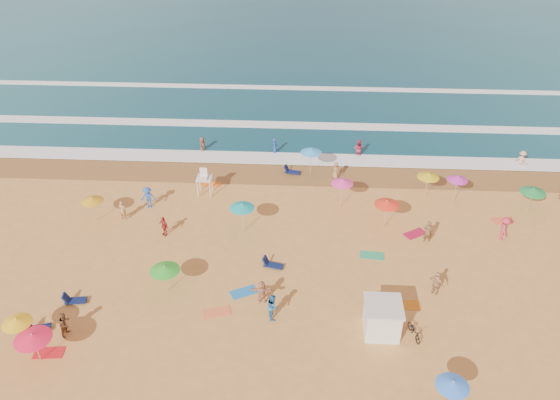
{
  "coord_description": "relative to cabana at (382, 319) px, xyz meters",
  "views": [
    {
      "loc": [
        -0.65,
        -28.57,
        24.42
      ],
      "look_at": [
        -2.43,
        6.0,
        1.5
      ],
      "focal_mm": 35.0,
      "sensor_mm": 36.0,
      "label": 1
    }
  ],
  "objects": [
    {
      "name": "wet_sand",
      "position": [
        -4.15,
        18.06,
        -0.99
      ],
      "size": [
        220.0,
        220.0,
        0.0
      ],
      "primitive_type": "plane",
      "color": "olive",
      "rests_on": "ground"
    },
    {
      "name": "lifeguard_stand",
      "position": [
        -12.88,
        14.41,
        0.05
      ],
      "size": [
        1.2,
        1.2,
        2.1
      ],
      "primitive_type": null,
      "color": "white",
      "rests_on": "ground"
    },
    {
      "name": "cabana",
      "position": [
        0.0,
        0.0,
        0.0
      ],
      "size": [
        2.0,
        2.0,
        2.0
      ],
      "primitive_type": "cube",
      "color": "white",
      "rests_on": "ground"
    },
    {
      "name": "bicycle",
      "position": [
        1.9,
        -0.3,
        -0.58
      ],
      "size": [
        0.98,
        1.7,
        0.85
      ],
      "primitive_type": "imported",
      "rotation": [
        0.0,
        0.0,
        0.28
      ],
      "color": "black",
      "rests_on": "ground"
    },
    {
      "name": "beach_umbrellas",
      "position": [
        -5.5,
        6.65,
        1.15
      ],
      "size": [
        63.92,
        25.08,
        0.81
      ],
      "color": "#E84A13",
      "rests_on": "ground"
    },
    {
      "name": "surf_foam",
      "position": [
        -4.15,
        26.88,
        -0.9
      ],
      "size": [
        200.0,
        18.7,
        0.05
      ],
      "color": "white",
      "rests_on": "ground"
    },
    {
      "name": "ground",
      "position": [
        -4.15,
        5.56,
        -1.0
      ],
      "size": [
        220.0,
        220.0,
        0.0
      ],
      "primitive_type": "plane",
      "color": "gold",
      "rests_on": "ground"
    },
    {
      "name": "towels",
      "position": [
        -4.88,
        3.21,
        -0.98
      ],
      "size": [
        32.71,
        25.24,
        0.03
      ],
      "color": "red",
      "rests_on": "ground"
    },
    {
      "name": "beachgoers",
      "position": [
        -2.14,
        11.12,
        -0.19
      ],
      "size": [
        42.62,
        24.65,
        2.11
      ],
      "color": "#2772B6",
      "rests_on": "ground"
    },
    {
      "name": "loungers",
      "position": [
        4.0,
        4.58,
        -0.83
      ],
      "size": [
        49.44,
        23.79,
        0.34
      ],
      "color": "#0E1946",
      "rests_on": "ground"
    },
    {
      "name": "cabana_roof",
      "position": [
        0.0,
        0.0,
        1.06
      ],
      "size": [
        2.2,
        2.2,
        0.12
      ],
      "primitive_type": "cube",
      "color": "silver",
      "rests_on": "cabana"
    }
  ]
}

